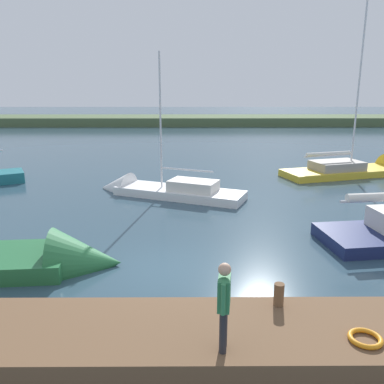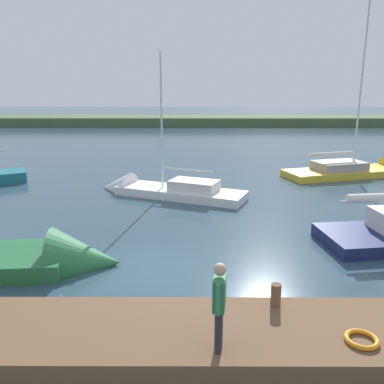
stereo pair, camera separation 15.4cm
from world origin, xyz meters
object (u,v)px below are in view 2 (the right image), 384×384
object	(u,v)px
mooring_post_near	(276,295)
person_on_dock	(219,300)
life_ring_buoy	(362,339)
sailboat_behind_pier	(158,192)
sailboat_far_right	(369,173)

from	to	relation	value
mooring_post_near	person_on_dock	world-z (taller)	person_on_dock
life_ring_buoy	mooring_post_near	bearing A→B (deg)	-43.39
mooring_post_near	sailboat_behind_pier	world-z (taller)	sailboat_behind_pier
mooring_post_near	sailboat_far_right	distance (m)	19.92
sailboat_behind_pier	life_ring_buoy	bearing A→B (deg)	133.26
sailboat_behind_pier	mooring_post_near	bearing A→B (deg)	129.48
mooring_post_near	life_ring_buoy	size ratio (longest dim) A/B	0.80
life_ring_buoy	sailboat_far_right	distance (m)	20.50
life_ring_buoy	person_on_dock	world-z (taller)	person_on_dock
mooring_post_near	person_on_dock	size ratio (longest dim) A/B	0.30
life_ring_buoy	sailboat_far_right	size ratio (longest dim) A/B	0.05
life_ring_buoy	sailboat_behind_pier	bearing A→B (deg)	-69.42
mooring_post_near	life_ring_buoy	xyz separation A→B (m)	(-1.41, 1.34, -0.21)
sailboat_behind_pier	sailboat_far_right	xyz separation A→B (m)	(-13.25, -5.09, -0.03)
sailboat_behind_pier	person_on_dock	size ratio (longest dim) A/B	4.67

